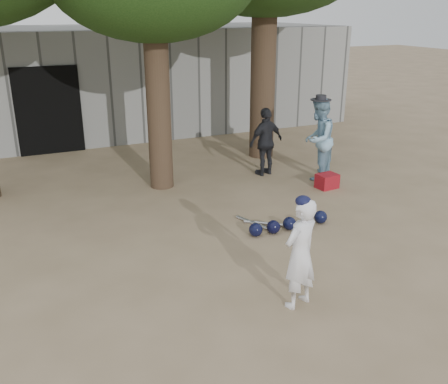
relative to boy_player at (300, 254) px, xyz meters
name	(u,v)px	position (x,y,z in m)	size (l,w,h in m)	color
ground	(214,288)	(-0.82, 0.80, -0.72)	(70.00, 70.00, 0.00)	#937C5E
boy_player	(300,254)	(0.00, 0.00, 0.00)	(0.53, 0.34, 1.44)	white
spectator_blue	(318,139)	(3.06, 4.13, 0.16)	(0.85, 0.67, 1.76)	#7FA9C4
spectator_dark	(266,142)	(2.15, 4.81, 0.03)	(0.89, 0.37, 1.51)	black
red_bag	(327,181)	(2.89, 3.48, -0.57)	(0.42, 0.32, 0.30)	#A31524
back_building	(80,80)	(-0.82, 11.13, 0.78)	(16.00, 5.24, 3.00)	gray
helmet_row	(290,224)	(1.09, 1.99, -0.61)	(1.51, 0.31, 0.23)	black
bat_pile	(258,223)	(0.71, 2.41, -0.69)	(0.63, 0.71, 0.06)	#ACACB2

